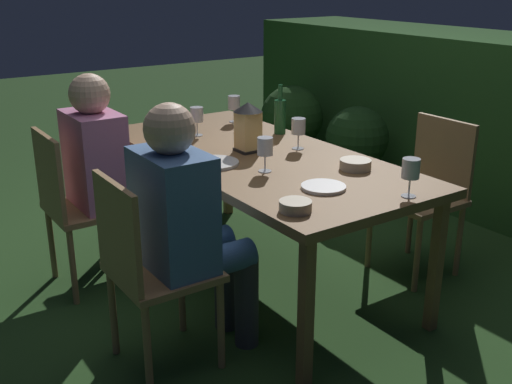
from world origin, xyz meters
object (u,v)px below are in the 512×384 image
Objects in this scene: plate_b at (214,163)px; lantern_centerpiece at (248,124)px; wine_glass_b at (197,116)px; wine_glass_a at (265,148)px; wine_glass_d at (298,128)px; dining_table at (256,163)px; chair_side_left_b at (147,265)px; person_in_pink at (108,169)px; potted_plant_by_hedge at (292,124)px; bowl_bread at (295,206)px; wine_glass_c at (234,104)px; plate_a at (323,187)px; bowl_dip at (173,138)px; bowl_olives at (247,127)px; potted_plant_corner at (357,145)px; person_in_blue at (188,221)px; chair_side_left_a at (75,202)px; wine_glass_e at (411,170)px; chair_side_right_b at (427,189)px; green_bottle_on_table at (280,115)px; bowl_salad at (355,164)px.

lantern_centerpiece is at bearing 111.50° from plate_b.
wine_glass_a is at bearing -5.10° from wine_glass_b.
wine_glass_a is 0.45m from wine_glass_d.
wine_glass_a is (0.28, -0.14, 0.17)m from dining_table.
person_in_pink is at bearing 167.69° from chair_side_left_b.
potted_plant_by_hedge is at bearing 143.59° from wine_glass_d.
wine_glass_a reaches higher than bowl_bread.
plate_a is (1.32, -0.37, -0.11)m from wine_glass_c.
wine_glass_a is (-0.16, 0.71, 0.35)m from chair_side_left_b.
bowl_dip is (-1.08, -0.19, 0.02)m from plate_a.
potted_plant_by_hedge is (-0.97, 1.08, -0.32)m from bowl_olives.
lantern_centerpiece is 1.57× the size of wine_glass_c.
bowl_olives is 0.18× the size of potted_plant_corner.
wine_glass_c is at bearing 140.01° from person_in_blue.
person_in_blue is 4.70× the size of plate_b.
plate_a is at bearing 35.80° from chair_side_left_a.
lantern_centerpiece is at bearing -44.59° from potted_plant_by_hedge.
chair_side_left_a is 0.79m from plate_b.
plate_a is (-0.28, -0.23, -0.11)m from wine_glass_e.
wine_glass_d reaches higher than chair_side_right_b.
chair_side_right_b is at bearing 33.85° from green_bottle_on_table.
chair_side_right_b is at bearing 56.98° from wine_glass_d.
person_in_pink is (-0.45, -0.65, -0.03)m from dining_table.
wine_glass_c reaches higher than potted_plant_corner.
wine_glass_d is (0.11, 0.25, -0.03)m from lantern_centerpiece.
dining_table is 12.98× the size of bowl_salad.
green_bottle_on_table reaches higher than bowl_dip.
bowl_dip is 1.87m from potted_plant_by_hedge.
potted_plant_by_hedge is at bearing 115.95° from person_in_pink.
wine_glass_b reaches higher than bowl_olives.
person_in_blue is at bearing -93.18° from bowl_salad.
wine_glass_d is at bearing -20.08° from green_bottle_on_table.
wine_glass_b is at bearing -64.46° from wine_glass_c.
bowl_salad reaches higher than plate_b.
wine_glass_e is 1.10× the size of bowl_salad.
green_bottle_on_table reaches higher than lantern_centerpiece.
bowl_bread is (0.33, -1.19, 0.26)m from chair_side_right_b.
bowl_salad is at bearing 61.04° from wine_glass_a.
bowl_dip is at bearing -134.83° from wine_glass_d.
wine_glass_a is 1.06m from wine_glass_c.
wine_glass_d reaches higher than plate_b.
wine_glass_c is at bearing 156.53° from bowl_bread.
wine_glass_d is at bearing 113.88° from person_in_blue.
potted_plant_by_hedge is (-1.13, 0.96, -0.40)m from green_bottle_on_table.
chair_side_left_b is 3.56× the size of plate_b.
wine_glass_c is at bearing -54.72° from potted_plant_by_hedge.
potted_plant_corner is at bearing 109.56° from green_bottle_on_table.
wine_glass_a is at bearing -99.43° from chair_side_right_b.
chair_side_right_b is 1.07m from lantern_centerpiece.
wine_glass_e is 0.84× the size of plate_a.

